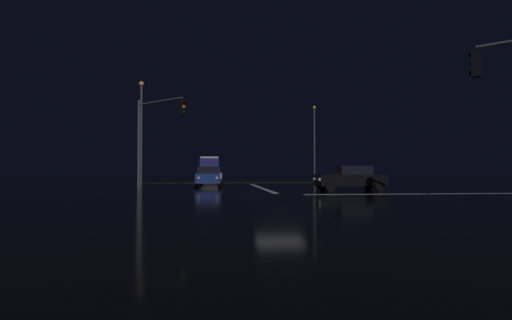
{
  "coord_description": "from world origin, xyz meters",
  "views": [
    {
      "loc": [
        -3.58,
        -21.48,
        1.34
      ],
      "look_at": [
        0.03,
        11.99,
        2.11
      ],
      "focal_mm": 28.93,
      "sensor_mm": 36.0,
      "label": 1
    }
  ],
  "objects_px": {
    "sedan_blue": "(208,176)",
    "sedan_black_crossing": "(351,178)",
    "sedan_silver": "(211,175)",
    "sedan_gray": "(210,175)",
    "traffic_signal_nw": "(156,125)",
    "box_truck": "(209,167)",
    "streetlamp_left_near": "(141,125)",
    "streetlamp_right_far": "(314,137)",
    "sedan_orange": "(211,174)"
  },
  "relations": [
    {
      "from": "sedan_blue",
      "to": "sedan_black_crossing",
      "type": "height_order",
      "value": "same"
    },
    {
      "from": "sedan_silver",
      "to": "sedan_gray",
      "type": "distance_m",
      "value": 6.27
    },
    {
      "from": "sedan_blue",
      "to": "sedan_silver",
      "type": "xyz_separation_m",
      "value": [
        0.26,
        6.12,
        0.0
      ]
    },
    {
      "from": "sedan_black_crossing",
      "to": "traffic_signal_nw",
      "type": "distance_m",
      "value": 13.54
    },
    {
      "from": "sedan_gray",
      "to": "box_truck",
      "type": "bearing_deg",
      "value": 90.41
    },
    {
      "from": "box_truck",
      "to": "sedan_silver",
      "type": "bearing_deg",
      "value": -89.14
    },
    {
      "from": "traffic_signal_nw",
      "to": "sedan_gray",
      "type": "bearing_deg",
      "value": 76.86
    },
    {
      "from": "sedan_silver",
      "to": "box_truck",
      "type": "xyz_separation_m",
      "value": [
        -0.28,
        18.9,
        0.91
      ]
    },
    {
      "from": "traffic_signal_nw",
      "to": "streetlamp_left_near",
      "type": "xyz_separation_m",
      "value": [
        -2.11,
        6.61,
        0.7
      ]
    },
    {
      "from": "sedan_blue",
      "to": "sedan_black_crossing",
      "type": "xyz_separation_m",
      "value": [
        8.97,
        -6.76,
        0.0
      ]
    },
    {
      "from": "sedan_gray",
      "to": "streetlamp_right_far",
      "type": "relative_size",
      "value": 0.46
    },
    {
      "from": "sedan_black_crossing",
      "to": "streetlamp_left_near",
      "type": "xyz_separation_m",
      "value": [
        -14.6,
        10.39,
        4.29
      ]
    },
    {
      "from": "sedan_black_crossing",
      "to": "streetlamp_left_near",
      "type": "bearing_deg",
      "value": 144.56
    },
    {
      "from": "box_truck",
      "to": "sedan_black_crossing",
      "type": "bearing_deg",
      "value": -74.2
    },
    {
      "from": "streetlamp_left_near",
      "to": "sedan_orange",
      "type": "bearing_deg",
      "value": 68.49
    },
    {
      "from": "streetlamp_left_near",
      "to": "sedan_black_crossing",
      "type": "bearing_deg",
      "value": -35.44
    },
    {
      "from": "sedan_silver",
      "to": "streetlamp_left_near",
      "type": "height_order",
      "value": "streetlamp_left_near"
    },
    {
      "from": "traffic_signal_nw",
      "to": "streetlamp_left_near",
      "type": "height_order",
      "value": "streetlamp_left_near"
    },
    {
      "from": "sedan_gray",
      "to": "sedan_black_crossing",
      "type": "height_order",
      "value": "same"
    },
    {
      "from": "sedan_gray",
      "to": "streetlamp_left_near",
      "type": "distance_m",
      "value": 11.29
    },
    {
      "from": "sedan_gray",
      "to": "sedan_black_crossing",
      "type": "bearing_deg",
      "value": -65.06
    },
    {
      "from": "traffic_signal_nw",
      "to": "sedan_blue",
      "type": "bearing_deg",
      "value": 40.23
    },
    {
      "from": "streetlamp_left_near",
      "to": "sedan_gray",
      "type": "bearing_deg",
      "value": 56.94
    },
    {
      "from": "streetlamp_right_far",
      "to": "streetlamp_left_near",
      "type": "distance_m",
      "value": 24.82
    },
    {
      "from": "sedan_gray",
      "to": "sedan_blue",
      "type": "bearing_deg",
      "value": -90.29
    },
    {
      "from": "sedan_orange",
      "to": "streetlamp_left_near",
      "type": "height_order",
      "value": "streetlamp_left_near"
    },
    {
      "from": "sedan_blue",
      "to": "sedan_black_crossing",
      "type": "bearing_deg",
      "value": -37.02
    },
    {
      "from": "box_truck",
      "to": "traffic_signal_nw",
      "type": "height_order",
      "value": "traffic_signal_nw"
    },
    {
      "from": "sedan_gray",
      "to": "box_truck",
      "type": "xyz_separation_m",
      "value": [
        -0.09,
        12.64,
        0.91
      ]
    },
    {
      "from": "box_truck",
      "to": "streetlamp_left_near",
      "type": "distance_m",
      "value": 22.38
    },
    {
      "from": "sedan_blue",
      "to": "traffic_signal_nw",
      "type": "xyz_separation_m",
      "value": [
        -3.53,
        -2.98,
        3.58
      ]
    },
    {
      "from": "sedan_orange",
      "to": "streetlamp_left_near",
      "type": "xyz_separation_m",
      "value": [
        -5.86,
        -14.87,
        4.29
      ]
    },
    {
      "from": "box_truck",
      "to": "sedan_black_crossing",
      "type": "xyz_separation_m",
      "value": [
        9.0,
        -31.79,
        -0.91
      ]
    },
    {
      "from": "sedan_gray",
      "to": "streetlamp_right_far",
      "type": "height_order",
      "value": "streetlamp_right_far"
    },
    {
      "from": "box_truck",
      "to": "sedan_black_crossing",
      "type": "relative_size",
      "value": 1.91
    },
    {
      "from": "sedan_orange",
      "to": "streetlamp_right_far",
      "type": "relative_size",
      "value": 0.46
    },
    {
      "from": "sedan_gray",
      "to": "streetlamp_right_far",
      "type": "distance_m",
      "value": 15.82
    },
    {
      "from": "sedan_gray",
      "to": "streetlamp_right_far",
      "type": "xyz_separation_m",
      "value": [
        13.27,
        7.25,
        4.64
      ]
    },
    {
      "from": "sedan_orange",
      "to": "streetlamp_right_far",
      "type": "distance_m",
      "value": 13.95
    },
    {
      "from": "sedan_gray",
      "to": "streetlamp_left_near",
      "type": "xyz_separation_m",
      "value": [
        -5.7,
        -8.75,
        4.29
      ]
    },
    {
      "from": "sedan_gray",
      "to": "streetlamp_right_far",
      "type": "bearing_deg",
      "value": 28.63
    },
    {
      "from": "sedan_gray",
      "to": "traffic_signal_nw",
      "type": "height_order",
      "value": "traffic_signal_nw"
    },
    {
      "from": "sedan_blue",
      "to": "traffic_signal_nw",
      "type": "height_order",
      "value": "traffic_signal_nw"
    },
    {
      "from": "sedan_silver",
      "to": "sedan_gray",
      "type": "relative_size",
      "value": 1.0
    },
    {
      "from": "sedan_blue",
      "to": "box_truck",
      "type": "distance_m",
      "value": 25.04
    },
    {
      "from": "traffic_signal_nw",
      "to": "streetlamp_left_near",
      "type": "relative_size",
      "value": 0.72
    },
    {
      "from": "sedan_blue",
      "to": "streetlamp_left_near",
      "type": "bearing_deg",
      "value": 147.23
    },
    {
      "from": "traffic_signal_nw",
      "to": "streetlamp_right_far",
      "type": "height_order",
      "value": "streetlamp_right_far"
    },
    {
      "from": "sedan_silver",
      "to": "sedan_black_crossing",
      "type": "height_order",
      "value": "same"
    },
    {
      "from": "streetlamp_right_far",
      "to": "sedan_blue",
      "type": "bearing_deg",
      "value": -124.19
    }
  ]
}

